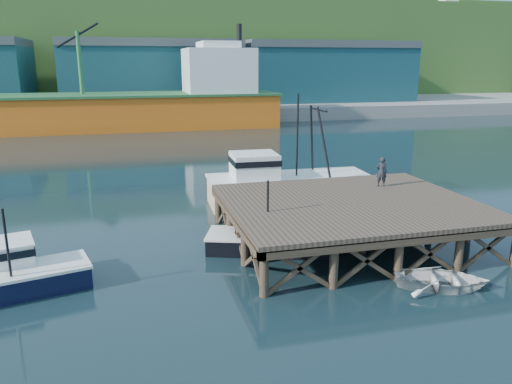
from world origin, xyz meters
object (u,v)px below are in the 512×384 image
object	(u,v)px
boat_navy	(11,274)
dinghy	(441,279)
trawler	(286,181)
dockworker	(382,172)
boat_black	(269,236)

from	to	relation	value
boat_navy	dinghy	size ratio (longest dim) A/B	1.68
boat_navy	trawler	xyz separation A→B (m)	(14.30, 9.32, 0.69)
trawler	dockworker	world-z (taller)	trawler
boat_navy	boat_black	distance (m)	11.15
trawler	dockworker	xyz separation A→B (m)	(3.73, -5.22, 1.52)
boat_navy	trawler	world-z (taller)	trawler
boat_black	dockworker	distance (m)	7.74
boat_navy	trawler	bearing A→B (deg)	18.94
dinghy	dockworker	bearing A→B (deg)	13.63
dinghy	boat_black	bearing A→B (deg)	67.68
boat_black	dinghy	bearing A→B (deg)	-27.62
trawler	dockworker	bearing A→B (deg)	-52.30
boat_black	trawler	bearing A→B (deg)	85.88
boat_black	dockworker	xyz separation A→B (m)	(7.04, 2.28, 2.27)
dinghy	dockworker	distance (m)	8.68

